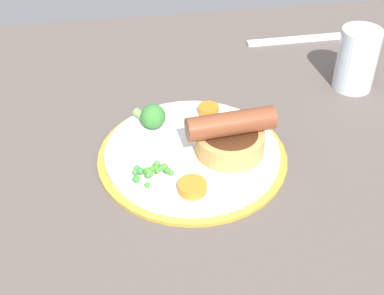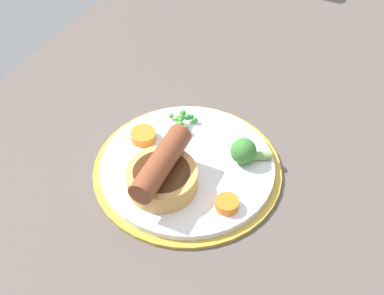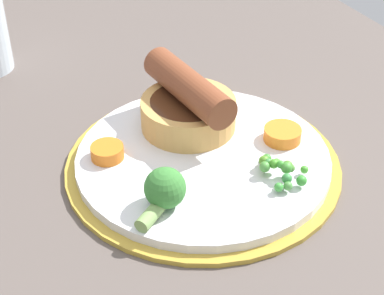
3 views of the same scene
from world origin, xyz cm
name	(u,v)px [view 1 (image 1 of 3)]	position (x,y,z in cm)	size (l,w,h in cm)	color
dining_table	(178,145)	(0.00, 0.00, 1.50)	(110.00, 80.00, 3.00)	#564C47
dinner_plate	(192,155)	(1.26, -4.87, 3.57)	(25.56, 25.56, 1.40)	#B79333
sausage_pudding	(230,136)	(6.10, -5.81, 6.83)	(11.82, 9.24, 6.08)	tan
pea_pile	(151,171)	(-4.66, -9.36, 5.34)	(5.29, 4.11, 1.77)	green
broccoli_floret_near	(152,116)	(-3.48, 1.29, 6.06)	(4.48, 5.30, 3.53)	#387A33
carrot_slice_0	(191,187)	(-0.12, -12.71, 5.02)	(3.56, 3.56, 1.24)	orange
carrot_slice_1	(209,110)	(4.93, 3.08, 5.02)	(3.04, 3.04, 1.24)	orange
fork	(295,40)	(25.18, 25.18, 3.30)	(18.00, 1.60, 0.60)	silver
drinking_glass	(357,59)	(29.45, 8.82, 7.99)	(6.21, 6.21, 9.99)	silver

